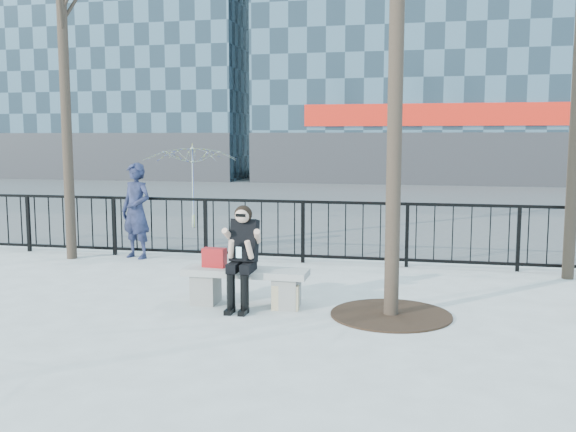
# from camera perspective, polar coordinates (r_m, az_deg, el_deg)

# --- Properties ---
(ground) EXTENTS (120.00, 120.00, 0.00)m
(ground) POSITION_cam_1_polar(r_m,az_deg,el_deg) (8.55, -3.78, -7.91)
(ground) COLOR #9E9E99
(ground) RESTS_ON ground
(street_surface) EXTENTS (60.00, 23.00, 0.01)m
(street_surface) POSITION_cam_1_polar(r_m,az_deg,el_deg) (23.16, 6.37, 1.55)
(street_surface) COLOR #474747
(street_surface) RESTS_ON ground
(railing) EXTENTS (14.00, 0.06, 1.10)m
(railing) POSITION_cam_1_polar(r_m,az_deg,el_deg) (11.30, 0.34, -1.36)
(railing) COLOR black
(railing) RESTS_ON ground
(tree_grate) EXTENTS (1.50, 1.50, 0.02)m
(tree_grate) POSITION_cam_1_polar(r_m,az_deg,el_deg) (8.15, 9.13, -8.65)
(tree_grate) COLOR black
(tree_grate) RESTS_ON ground
(bench_main) EXTENTS (1.65, 0.46, 0.49)m
(bench_main) POSITION_cam_1_polar(r_m,az_deg,el_deg) (8.48, -3.79, -5.95)
(bench_main) COLOR slate
(bench_main) RESTS_ON ground
(seated_woman) EXTENTS (0.50, 0.64, 1.34)m
(seated_woman) POSITION_cam_1_polar(r_m,az_deg,el_deg) (8.25, -4.12, -3.69)
(seated_woman) COLOR black
(seated_woman) RESTS_ON ground
(handbag) EXTENTS (0.32, 0.17, 0.25)m
(handbag) POSITION_cam_1_polar(r_m,az_deg,el_deg) (8.56, -6.56, -3.69)
(handbag) COLOR #A71417
(handbag) RESTS_ON bench_main
(shopping_bag) EXTENTS (0.35, 0.14, 0.33)m
(shopping_bag) POSITION_cam_1_polar(r_m,az_deg,el_deg) (8.26, -0.23, -7.27)
(shopping_bag) COLOR #CAC08F
(shopping_bag) RESTS_ON ground
(standing_man) EXTENTS (0.74, 0.60, 1.74)m
(standing_man) POSITION_cam_1_polar(r_m,az_deg,el_deg) (11.98, -13.34, 0.46)
(standing_man) COLOR black
(standing_man) RESTS_ON ground
(vendor_umbrella) EXTENTS (2.79, 2.82, 2.06)m
(vendor_umbrella) POSITION_cam_1_polar(r_m,az_deg,el_deg) (15.62, -8.58, 2.65)
(vendor_umbrella) COLOR #E1F235
(vendor_umbrella) RESTS_ON ground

